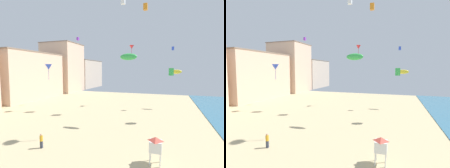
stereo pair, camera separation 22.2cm
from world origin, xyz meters
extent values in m
cube|color=beige|center=(-29.53, 37.64, 6.91)|extent=(11.12, 21.15, 13.81)
cube|color=#89715E|center=(-29.53, 37.64, 13.96)|extent=(11.35, 21.58, 0.30)
cube|color=beige|center=(-29.53, 56.43, 9.57)|extent=(12.87, 12.59, 19.15)
cube|color=#89715E|center=(-29.53, 56.43, 19.30)|extent=(13.13, 12.85, 0.30)
cube|color=#C6B29E|center=(-29.53, 74.39, 6.70)|extent=(11.80, 19.75, 13.40)
cube|color=slate|center=(-29.53, 74.39, 13.55)|extent=(12.04, 20.15, 0.30)
cube|color=#383D4C|center=(-1.49, 11.98, 0.40)|extent=(0.28, 0.18, 0.80)
cylinder|color=gold|center=(-1.49, 11.98, 1.10)|extent=(0.34, 0.34, 0.60)
sphere|color=tan|center=(-1.49, 11.98, 1.52)|extent=(0.24, 0.24, 0.24)
cylinder|color=white|center=(10.32, 12.35, 0.60)|extent=(0.10, 0.10, 1.20)
cylinder|color=white|center=(11.22, 12.35, 0.60)|extent=(0.10, 0.10, 1.20)
cylinder|color=white|center=(10.32, 13.25, 0.60)|extent=(0.10, 0.10, 1.20)
cylinder|color=white|center=(11.22, 13.25, 0.60)|extent=(0.10, 0.10, 1.20)
cube|color=white|center=(10.77, 12.80, 1.70)|extent=(1.10, 1.10, 1.00)
pyramid|color=#D14C3D|center=(10.77, 12.80, 2.38)|extent=(1.10, 1.10, 0.35)
cone|color=blue|center=(-12.88, 27.41, 9.38)|extent=(1.46, 1.46, 1.19)
cylinder|color=#233995|center=(-12.88, 27.41, 7.72)|extent=(0.08, 0.08, 2.12)
ellipsoid|color=yellow|center=(13.31, 38.28, 8.33)|extent=(2.43, 0.68, 0.95)
cone|color=red|center=(2.72, 39.42, 14.47)|extent=(1.13, 1.13, 0.93)
cylinder|color=maroon|center=(2.72, 39.42, 13.18)|extent=(0.06, 0.06, 1.65)
cube|color=white|center=(1.76, 34.46, 23.94)|extent=(0.88, 0.88, 1.38)
cube|color=orange|center=(6.84, 33.35, 21.68)|extent=(0.82, 0.82, 1.28)
ellipsoid|color=green|center=(5.69, 23.33, 10.77)|extent=(2.69, 0.75, 1.05)
cube|color=blue|center=(12.45, 37.74, 13.54)|extent=(0.50, 0.50, 0.79)
cube|color=green|center=(12.11, 27.25, 8.40)|extent=(0.79, 0.79, 1.24)
cube|color=purple|center=(-10.76, 36.32, 16.78)|extent=(0.50, 0.50, 0.78)
camera|label=1|loc=(11.77, -2.63, 8.64)|focal=26.95mm
camera|label=2|loc=(11.98, -2.56, 8.64)|focal=26.95mm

